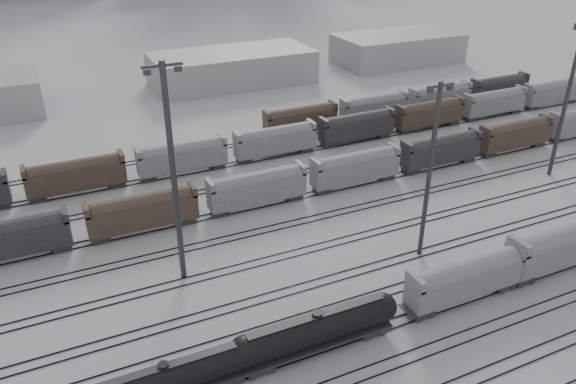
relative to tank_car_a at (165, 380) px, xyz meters
name	(u,v)px	position (x,y,z in m)	size (l,w,h in m)	color
ground	(441,314)	(30.67, -1.00, -2.44)	(900.00, 900.00, 0.00)	silver
tracks	(359,238)	(30.67, 16.50, -2.36)	(220.00, 71.50, 0.16)	black
tank_car_a	(165,380)	(0.00, 0.00, 0.00)	(17.10, 2.85, 4.22)	black
tank_car_b	(317,329)	(15.47, 0.00, 0.23)	(18.69, 3.11, 4.62)	black
hopper_car_a	(466,277)	(34.43, 0.00, 0.86)	(14.95, 2.97, 5.35)	black
hopper_car_b	(564,243)	(49.77, 0.00, 1.19)	(16.43, 3.26, 5.88)	black
light_mast_b	(173,172)	(6.62, 18.18, 11.72)	(4.27, 0.68, 26.71)	#343436
light_mast_c	(430,169)	(35.95, 10.07, 9.77)	(3.68, 0.59, 23.02)	#343436
light_mast_d	(567,98)	(70.56, 20.47, 11.03)	(4.06, 0.65, 25.40)	#343436
bg_string_near	(355,169)	(38.67, 31.00, 0.36)	(151.00, 3.00, 5.60)	gray
bg_string_mid	(357,128)	(48.67, 47.00, 0.36)	(151.00, 3.00, 5.60)	black
bg_string_far	(408,103)	(66.17, 55.00, 0.36)	(66.00, 3.00, 5.60)	#4E3C31
warehouse_mid	(232,68)	(40.67, 94.00, 1.56)	(40.00, 18.00, 8.00)	#A7A7A9
warehouse_right	(398,48)	(90.67, 94.00, 1.56)	(35.00, 18.00, 8.00)	#A7A7A9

